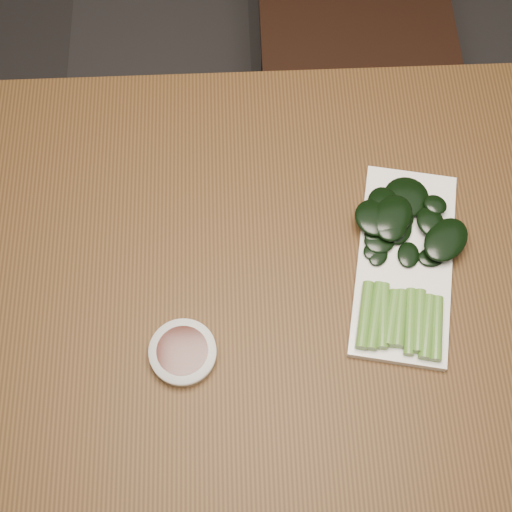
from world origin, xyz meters
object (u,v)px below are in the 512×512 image
Objects in this scene: table at (273,305)px; gai_lan at (401,251)px; sauce_bowl at (183,353)px; serving_plate at (404,263)px.

table is 4.64× the size of gai_lan.
gai_lan is at bearing 23.10° from sauce_bowl.
serving_plate is at bearing 21.09° from sauce_bowl.
serving_plate is (0.20, 0.03, 0.08)m from table.
table is 14.86× the size of sauce_bowl.
serving_plate is (0.33, 0.13, -0.01)m from sauce_bowl.
sauce_bowl reaches higher than table.
gai_lan reaches higher than sauce_bowl.
sauce_bowl is 0.35m from gai_lan.
gai_lan reaches higher than serving_plate.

